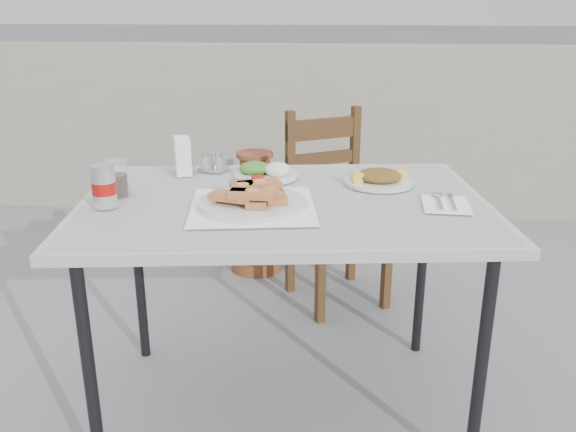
# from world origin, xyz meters

# --- Properties ---
(ground) EXTENTS (80.00, 80.00, 0.00)m
(ground) POSITION_xyz_m (0.00, 0.00, 0.00)
(ground) COLOR slate
(ground) RESTS_ON ground
(cafe_table) EXTENTS (1.49, 1.10, 0.84)m
(cafe_table) POSITION_xyz_m (-0.17, 0.11, 0.79)
(cafe_table) COLOR black
(cafe_table) RESTS_ON ground
(pide_plate) EXTENTS (0.46, 0.46, 0.08)m
(pide_plate) POSITION_xyz_m (-0.26, 0.01, 0.88)
(pide_plate) COLOR white
(pide_plate) RESTS_ON cafe_table
(salad_rice_plate) EXTENTS (0.25, 0.25, 0.06)m
(salad_rice_plate) POSITION_xyz_m (-0.26, 0.38, 0.87)
(salad_rice_plate) COLOR silver
(salad_rice_plate) RESTS_ON cafe_table
(salad_chopped_plate) EXTENTS (0.25, 0.25, 0.05)m
(salad_chopped_plate) POSITION_xyz_m (0.17, 0.32, 0.87)
(salad_chopped_plate) COLOR silver
(salad_chopped_plate) RESTS_ON cafe_table
(soda_can) EXTENTS (0.08, 0.08, 0.14)m
(soda_can) POSITION_xyz_m (-0.74, -0.03, 0.92)
(soda_can) COLOR silver
(soda_can) RESTS_ON cafe_table
(cola_glass) EXTENTS (0.08, 0.08, 0.12)m
(cola_glass) POSITION_xyz_m (-0.75, 0.10, 0.90)
(cola_glass) COLOR white
(cola_glass) RESTS_ON cafe_table
(napkin_holder) EXTENTS (0.10, 0.13, 0.14)m
(napkin_holder) POSITION_xyz_m (-0.59, 0.40, 0.91)
(napkin_holder) COLOR white
(napkin_holder) RESTS_ON cafe_table
(condiment_caddy) EXTENTS (0.12, 0.11, 0.08)m
(condiment_caddy) POSITION_xyz_m (-0.48, 0.45, 0.87)
(condiment_caddy) COLOR silver
(condiment_caddy) RESTS_ON cafe_table
(cutlery_napkin) EXTENTS (0.16, 0.21, 0.01)m
(cutlery_napkin) POSITION_xyz_m (0.37, 0.10, 0.85)
(cutlery_napkin) COLOR white
(cutlery_napkin) RESTS_ON cafe_table
(chair) EXTENTS (0.58, 0.58, 0.98)m
(chair) POSITION_xyz_m (0.00, 1.07, 0.50)
(chair) COLOR #39200F
(chair) RESTS_ON ground
(terracotta_urn) EXTENTS (0.40, 0.40, 0.70)m
(terracotta_urn) POSITION_xyz_m (-0.45, 1.38, 0.32)
(terracotta_urn) COLOR brown
(terracotta_urn) RESTS_ON ground
(back_wall) EXTENTS (6.00, 0.25, 1.20)m
(back_wall) POSITION_xyz_m (0.00, 2.50, 0.60)
(back_wall) COLOR gray
(back_wall) RESTS_ON ground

